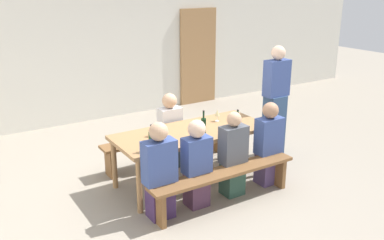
# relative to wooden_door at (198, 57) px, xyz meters

# --- Properties ---
(ground_plane) EXTENTS (24.00, 24.00, 0.00)m
(ground_plane) POSITION_rel_wooden_door_xyz_m (-2.27, -3.33, -1.05)
(ground_plane) COLOR gray
(back_wall) EXTENTS (14.00, 0.20, 3.20)m
(back_wall) POSITION_rel_wooden_door_xyz_m (-2.27, 0.14, 0.55)
(back_wall) COLOR silver
(back_wall) RESTS_ON ground
(wooden_door) EXTENTS (0.90, 0.06, 2.10)m
(wooden_door) POSITION_rel_wooden_door_xyz_m (0.00, 0.00, 0.00)
(wooden_door) COLOR #9E7247
(wooden_door) RESTS_ON ground
(tasting_table) EXTENTS (2.13, 0.89, 0.75)m
(tasting_table) POSITION_rel_wooden_door_xyz_m (-2.27, -3.33, -0.37)
(tasting_table) COLOR #9E7247
(tasting_table) RESTS_ON ground
(bench_near) EXTENTS (2.03, 0.30, 0.45)m
(bench_near) POSITION_rel_wooden_door_xyz_m (-2.27, -4.08, -0.69)
(bench_near) COLOR brown
(bench_near) RESTS_ON ground
(bench_far) EXTENTS (2.03, 0.30, 0.45)m
(bench_far) POSITION_rel_wooden_door_xyz_m (-2.27, -2.58, -0.69)
(bench_far) COLOR brown
(bench_far) RESTS_ON ground
(wine_bottle_0) EXTENTS (0.08, 0.08, 0.33)m
(wine_bottle_0) POSITION_rel_wooden_door_xyz_m (-3.05, -3.68, -0.17)
(wine_bottle_0) COLOR #234C2D
(wine_bottle_0) RESTS_ON tasting_table
(wine_bottle_1) EXTENTS (0.07, 0.07, 0.34)m
(wine_bottle_1) POSITION_rel_wooden_door_xyz_m (-2.23, -3.56, -0.18)
(wine_bottle_1) COLOR #143319
(wine_bottle_1) RESTS_ON tasting_table
(wine_bottle_2) EXTENTS (0.07, 0.07, 0.31)m
(wine_bottle_2) POSITION_rel_wooden_door_xyz_m (-1.78, -3.70, -0.18)
(wine_bottle_2) COLOR #234C2D
(wine_bottle_2) RESTS_ON tasting_table
(wine_glass_0) EXTENTS (0.07, 0.07, 0.17)m
(wine_glass_0) POSITION_rel_wooden_door_xyz_m (-1.75, -3.19, -0.18)
(wine_glass_0) COLOR silver
(wine_glass_0) RESTS_ON tasting_table
(wine_glass_1) EXTENTS (0.07, 0.07, 0.15)m
(wine_glass_1) POSITION_rel_wooden_door_xyz_m (-2.83, -3.23, -0.19)
(wine_glass_1) COLOR silver
(wine_glass_1) RESTS_ON tasting_table
(wine_glass_2) EXTENTS (0.08, 0.08, 0.18)m
(wine_glass_2) POSITION_rel_wooden_door_xyz_m (-2.83, -3.58, -0.17)
(wine_glass_2) COLOR silver
(wine_glass_2) RESTS_ON tasting_table
(seated_guest_near_0) EXTENTS (0.39, 0.24, 1.19)m
(seated_guest_near_0) POSITION_rel_wooden_door_xyz_m (-3.08, -3.93, -0.48)
(seated_guest_near_0) COLOR #3D2752
(seated_guest_near_0) RESTS_ON ground
(seated_guest_near_1) EXTENTS (0.34, 0.24, 1.12)m
(seated_guest_near_1) POSITION_rel_wooden_door_xyz_m (-2.57, -3.93, -0.50)
(seated_guest_near_1) COLOR #4E3048
(seated_guest_near_1) RESTS_ON ground
(seated_guest_near_2) EXTENTS (0.35, 0.24, 1.13)m
(seated_guest_near_2) POSITION_rel_wooden_door_xyz_m (-2.02, -3.93, -0.51)
(seated_guest_near_2) COLOR #29493C
(seated_guest_near_2) RESTS_ON ground
(seated_guest_near_3) EXTENTS (0.37, 0.24, 1.16)m
(seated_guest_near_3) POSITION_rel_wooden_door_xyz_m (-1.42, -3.93, -0.49)
(seated_guest_near_3) COLOR #503E6B
(seated_guest_near_3) RESTS_ON ground
(seated_guest_far_0) EXTENTS (0.33, 0.24, 1.14)m
(seated_guest_far_0) POSITION_rel_wooden_door_xyz_m (-2.27, -2.73, -0.49)
(seated_guest_far_0) COLOR #384F61
(seated_guest_far_0) RESTS_ON ground
(standing_host) EXTENTS (0.39, 0.24, 1.76)m
(standing_host) POSITION_rel_wooden_door_xyz_m (-0.68, -3.23, -0.19)
(standing_host) COLOR #304B71
(standing_host) RESTS_ON ground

